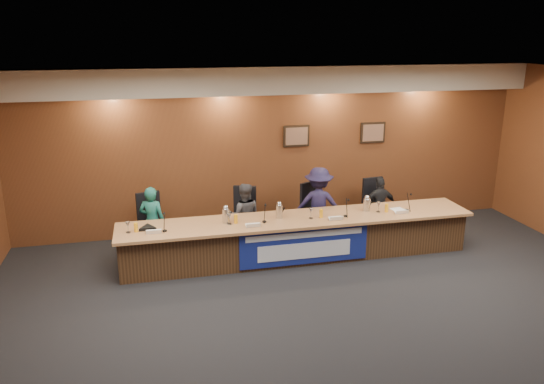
{
  "coord_description": "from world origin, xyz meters",
  "views": [
    {
      "loc": [
        -2.4,
        -5.85,
        3.79
      ],
      "look_at": [
        -0.41,
        2.61,
        1.16
      ],
      "focal_mm": 35.0,
      "sensor_mm": 36.0,
      "label": 1
    }
  ],
  "objects": [
    {
      "name": "water_glass_b",
      "position": [
        -1.2,
        2.3,
        0.84
      ],
      "size": [
        0.08,
        0.08,
        0.18
      ],
      "primitive_type": "cylinder",
      "color": "silver",
      "rests_on": "dais_top"
    },
    {
      "name": "dais_body",
      "position": [
        0.0,
        2.4,
        0.35
      ],
      "size": [
        6.0,
        0.8,
        0.7
      ],
      "primitive_type": "cube",
      "color": "#442B18",
      "rests_on": "floor"
    },
    {
      "name": "wall_photo_left",
      "position": [
        0.4,
        3.97,
        1.85
      ],
      "size": [
        0.52,
        0.04,
        0.42
      ],
      "primitive_type": "cube",
      "color": "black",
      "rests_on": "wall_back"
    },
    {
      "name": "juice_glass_c",
      "position": [
        0.38,
        2.28,
        0.82
      ],
      "size": [
        0.06,
        0.06,
        0.15
      ],
      "primitive_type": "cylinder",
      "color": "#FFAE18",
      "rests_on": "dais_top"
    },
    {
      "name": "nameplate_c",
      "position": [
        0.58,
        2.07,
        0.8
      ],
      "size": [
        0.24,
        0.08,
        0.1
      ],
      "primitive_type": "cube",
      "rotation": [
        0.31,
        0.0,
        0.0
      ],
      "color": "white",
      "rests_on": "dais_top"
    },
    {
      "name": "ceiling",
      "position": [
        0.0,
        0.0,
        3.2
      ],
      "size": [
        10.0,
        8.0,
        0.04
      ],
      "primitive_type": "cube",
      "color": "silver",
      "rests_on": "wall_back"
    },
    {
      "name": "speakerphone",
      "position": [
        -2.52,
        2.37,
        0.78
      ],
      "size": [
        0.32,
        0.32,
        0.05
      ],
      "primitive_type": "cylinder",
      "color": "black",
      "rests_on": "dais_top"
    },
    {
      "name": "microphone_a",
      "position": [
        -2.26,
        2.22,
        0.76
      ],
      "size": [
        0.07,
        0.07,
        0.02
      ],
      "primitive_type": "cylinder",
      "color": "black",
      "rests_on": "dais_top"
    },
    {
      "name": "banner_text_upper",
      "position": [
        0.0,
        1.97,
        0.58
      ],
      "size": [
        2.0,
        0.01,
        0.1
      ],
      "primitive_type": "cube",
      "color": "silver",
      "rests_on": "banner"
    },
    {
      "name": "water_glass_c",
      "position": [
        0.19,
        2.27,
        0.84
      ],
      "size": [
        0.08,
        0.08,
        0.18
      ],
      "primitive_type": "cylinder",
      "color": "silver",
      "rests_on": "dais_top"
    },
    {
      "name": "carafe_left",
      "position": [
        -1.25,
        2.39,
        0.87
      ],
      "size": [
        0.12,
        0.12,
        0.25
      ],
      "primitive_type": "cylinder",
      "color": "silver",
      "rests_on": "dais_top"
    },
    {
      "name": "banner_text_lower",
      "position": [
        0.0,
        1.97,
        0.3
      ],
      "size": [
        1.6,
        0.01,
        0.28
      ],
      "primitive_type": "cube",
      "color": "silver",
      "rests_on": "banner"
    },
    {
      "name": "paper_stack",
      "position": [
        1.85,
        2.32,
        0.75
      ],
      "size": [
        0.26,
        0.33,
        0.01
      ],
      "primitive_type": "cube",
      "rotation": [
        0.0,
        0.0,
        0.14
      ],
      "color": "white",
      "rests_on": "dais_top"
    },
    {
      "name": "wall_photo_right",
      "position": [
        2.0,
        3.97,
        1.85
      ],
      "size": [
        0.52,
        0.04,
        0.42
      ],
      "primitive_type": "cube",
      "color": "black",
      "rests_on": "wall_back"
    },
    {
      "name": "panelist_a",
      "position": [
        -2.44,
        3.08,
        0.63
      ],
      "size": [
        0.54,
        0.45,
        1.26
      ],
      "primitive_type": "imported",
      "rotation": [
        0.0,
        0.0,
        2.76
      ],
      "color": "#1B6255",
      "rests_on": "floor"
    },
    {
      "name": "soffit",
      "position": [
        0.0,
        3.75,
        2.95
      ],
      "size": [
        10.0,
        0.5,
        0.5
      ],
      "primitive_type": "cube",
      "color": "beige",
      "rests_on": "wall_back"
    },
    {
      "name": "panelist_c",
      "position": [
        0.59,
        3.08,
        0.71
      ],
      "size": [
        1.03,
        0.76,
        1.42
      ],
      "primitive_type": "imported",
      "rotation": [
        0.0,
        0.0,
        2.86
      ],
      "color": "#1F1A3D",
      "rests_on": "floor"
    },
    {
      "name": "office_chair_a",
      "position": [
        -2.44,
        3.18,
        0.48
      ],
      "size": [
        0.58,
        0.58,
        0.08
      ],
      "primitive_type": "cube",
      "rotation": [
        0.0,
        0.0,
        0.25
      ],
      "color": "black",
      "rests_on": "floor"
    },
    {
      "name": "water_glass_d",
      "position": [
        1.45,
        2.32,
        0.84
      ],
      "size": [
        0.08,
        0.08,
        0.18
      ],
      "primitive_type": "cylinder",
      "color": "silver",
      "rests_on": "dais_top"
    },
    {
      "name": "office_chair_d",
      "position": [
        1.82,
        3.18,
        0.48
      ],
      "size": [
        0.53,
        0.53,
        0.08
      ],
      "primitive_type": "cube",
      "rotation": [
        0.0,
        0.0,
        0.11
      ],
      "color": "black",
      "rests_on": "floor"
    },
    {
      "name": "juice_glass_d",
      "position": [
        1.59,
        2.29,
        0.82
      ],
      "size": [
        0.06,
        0.06,
        0.15
      ],
      "primitive_type": "cylinder",
      "color": "#FFAE18",
      "rests_on": "dais_top"
    },
    {
      "name": "banner",
      "position": [
        0.0,
        1.99,
        0.38
      ],
      "size": [
        2.2,
        0.02,
        0.65
      ],
      "primitive_type": "cube",
      "color": "navy",
      "rests_on": "dais_body"
    },
    {
      "name": "juice_glass_b",
      "position": [
        -1.09,
        2.33,
        0.82
      ],
      "size": [
        0.06,
        0.06,
        0.15
      ],
      "primitive_type": "cylinder",
      "color": "#FFAE18",
      "rests_on": "dais_top"
    },
    {
      "name": "office_chair_c",
      "position": [
        0.59,
        3.18,
        0.48
      ],
      "size": [
        0.64,
        0.64,
        0.08
      ],
      "primitive_type": "cube",
      "rotation": [
        0.0,
        0.0,
        0.44
      ],
      "color": "black",
      "rests_on": "floor"
    },
    {
      "name": "water_glass_a",
      "position": [
        -2.82,
        2.29,
        0.84
      ],
      "size": [
        0.08,
        0.08,
        0.18
      ],
      "primitive_type": "cylinder",
      "color": "silver",
      "rests_on": "dais_top"
    },
    {
      "name": "panelist_d",
      "position": [
        1.82,
        3.08,
        0.58
      ],
      "size": [
        0.68,
        0.29,
        1.16
      ],
      "primitive_type": "imported",
      "rotation": [
        0.0,
        0.0,
        3.13
      ],
      "color": "black",
      "rests_on": "floor"
    },
    {
      "name": "wall_back",
      "position": [
        0.0,
        4.0,
        1.6
      ],
      "size": [
        10.0,
        0.04,
        3.2
      ],
      "primitive_type": "cube",
      "color": "brown",
      "rests_on": "floor"
    },
    {
      "name": "nameplate_d",
      "position": [
        1.81,
        2.12,
        0.8
      ],
      "size": [
        0.24,
        0.08,
        0.1
      ],
      "primitive_type": "cube",
      "rotation": [
        0.31,
        0.0,
        0.0
      ],
      "color": "white",
      "rests_on": "dais_top"
    },
    {
      "name": "office_chair_b",
      "position": [
        -0.81,
        3.18,
        0.48
      ],
      "size": [
        0.61,
        0.61,
        0.08
      ],
      "primitive_type": "cube",
      "rotation": [
        0.0,
        0.0,
        -0.32
      ],
      "color": "black",
      "rests_on": "floor"
    },
    {
      "name": "microphone_d",
      "position": [
        1.98,
        2.28,
        0.76
      ],
      "size": [
        0.07,
        0.07,
        0.02
      ],
      "primitive_type": "cylinder",
      "color": "black",
      "rests_on": "dais_top"
    },
    {
      "name": "nameplate_b",
      "position": [
        -0.85,
        2.06,
        0.8
      ],
      "size": [
        0.24,
        0.08,
        0.1
      ],
      "primitive_type": "cube",
      "rotation": [
        0.31,
        0.0,
        0.0
      ],
      "color": "white",
      "rests_on": "dais_top"
    },
    {
      "name": "panelist_b",
      "position": [
        -0.81,
        3.08,
        0.6
      ],
      "size": [
        0.67,
        0.56,
        1.21
      ],
      "primitive_type": "imported",
      "rotation": [
        0.0,
        0.0,
        2.95
      ],
      "color": "#444348",
      "rests_on": "floor"
    },
    {
      "name": "juice_glass_a",
      "position": [
        -2.7,
        2.3,
        0.82
      ],
      "size": [
        0.06,
        0.06,
        0.15
      ],
      "primitive_type": "cylinder",
      "color": "#FFAE18",
      "rests_on": "dais_top"
    },
    {
      "name": "microphone_c",
      "position": [
        0.8,
        2.23,
        0.76
      ],
      "size": [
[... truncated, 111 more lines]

